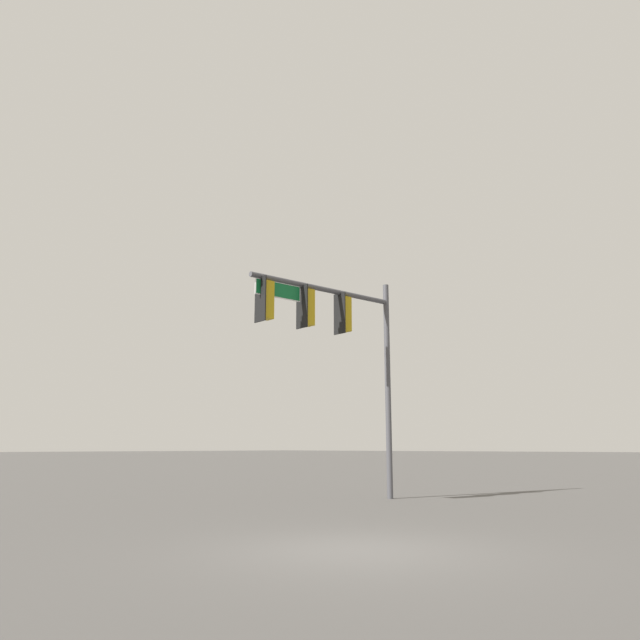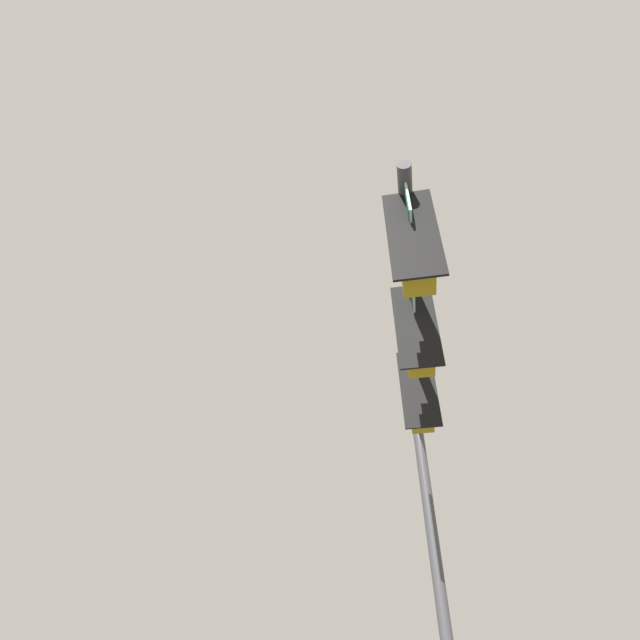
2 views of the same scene
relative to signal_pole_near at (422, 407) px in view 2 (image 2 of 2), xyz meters
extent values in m
cylinder|color=#47474C|center=(-2.39, 0.36, -1.71)|extent=(0.19, 0.19, 6.96)
cylinder|color=#47474C|center=(0.31, -0.05, 1.17)|extent=(5.41, 0.96, 0.16)
cube|color=black|center=(-0.31, 0.05, 0.50)|extent=(0.11, 0.52, 1.30)
cube|color=#B79314|center=(-0.50, 0.07, 0.50)|extent=(0.40, 0.37, 1.10)
cylinder|color=#B79314|center=(-0.50, 0.07, 1.11)|extent=(0.04, 0.04, 0.12)
cylinder|color=red|center=(-0.70, 0.10, 0.83)|extent=(0.06, 0.22, 0.22)
cylinder|color=#392D05|center=(-0.70, 0.10, 0.50)|extent=(0.06, 0.22, 0.22)
cylinder|color=black|center=(-0.70, 0.10, 0.17)|extent=(0.06, 0.22, 0.22)
cube|color=black|center=(1.17, -0.17, 0.50)|extent=(0.11, 0.52, 1.30)
cube|color=#B79314|center=(0.98, -0.15, 0.50)|extent=(0.40, 0.37, 1.10)
cylinder|color=#B79314|center=(0.98, -0.15, 1.11)|extent=(0.04, 0.04, 0.12)
cylinder|color=red|center=(0.78, -0.12, 0.83)|extent=(0.06, 0.22, 0.22)
cylinder|color=#392D05|center=(0.78, -0.12, 0.50)|extent=(0.06, 0.22, 0.22)
cylinder|color=black|center=(0.78, -0.12, 0.17)|extent=(0.06, 0.22, 0.22)
cube|color=black|center=(2.65, -0.40, 0.50)|extent=(0.11, 0.52, 1.30)
cube|color=#B79314|center=(2.46, -0.37, 0.50)|extent=(0.40, 0.37, 1.10)
cylinder|color=#B79314|center=(2.46, -0.37, 1.11)|extent=(0.04, 0.04, 0.12)
cylinder|color=red|center=(2.27, -0.34, 0.83)|extent=(0.06, 0.22, 0.22)
cylinder|color=#392D05|center=(2.27, -0.34, 0.50)|extent=(0.06, 0.22, 0.22)
cylinder|color=black|center=(2.27, -0.34, 0.17)|extent=(0.06, 0.22, 0.22)
cube|color=#0F602D|center=(2.04, -0.30, 0.86)|extent=(1.53, 0.27, 0.41)
cube|color=white|center=(2.04, -0.30, 0.86)|extent=(1.59, 0.26, 0.47)
camera|label=1|loc=(14.34, 12.18, -3.59)|focal=35.00mm
camera|label=2|loc=(5.99, -1.27, -3.41)|focal=28.00mm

